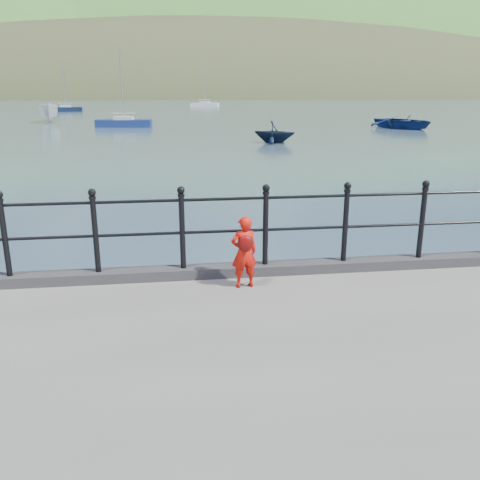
{
  "coord_description": "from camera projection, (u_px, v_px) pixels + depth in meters",
  "views": [
    {
      "loc": [
        -0.71,
        -7.12,
        3.66
      ],
      "look_at": [
        0.22,
        -0.2,
        1.55
      ],
      "focal_mm": 38.0,
      "sensor_mm": 36.0,
      "label": 1
    }
  ],
  "objects": [
    {
      "name": "ground",
      "position": [
        224.0,
        332.0,
        7.91
      ],
      "size": [
        600.0,
        600.0,
        0.0
      ],
      "primitive_type": "plane",
      "color": "#2D4251",
      "rests_on": "ground"
    },
    {
      "name": "sailboat_left",
      "position": [
        66.0,
        109.0,
        79.21
      ],
      "size": [
        5.09,
        2.54,
        7.11
      ],
      "rotation": [
        0.0,
        0.0,
        0.22
      ],
      "color": "black",
      "rests_on": "ground"
    },
    {
      "name": "far_shore",
      "position": [
        252.0,
        144.0,
        246.5
      ],
      "size": [
        830.0,
        200.0,
        156.0
      ],
      "color": "#333A21",
      "rests_on": "ground"
    },
    {
      "name": "launch_white",
      "position": [
        49.0,
        113.0,
        54.88
      ],
      "size": [
        3.15,
        5.65,
        2.06
      ],
      "primitive_type": "imported",
      "rotation": [
        0.0,
        0.0,
        0.23
      ],
      "color": "silver",
      "rests_on": "ground"
    },
    {
      "name": "sailboat_port",
      "position": [
        124.0,
        124.0,
        48.44
      ],
      "size": [
        5.34,
        2.28,
        7.63
      ],
      "rotation": [
        0.0,
        0.0,
        -0.12
      ],
      "color": "navy",
      "rests_on": "ground"
    },
    {
      "name": "launch_blue",
      "position": [
        404.0,
        122.0,
        46.66
      ],
      "size": [
        6.35,
        7.27,
        1.26
      ],
      "primitive_type": "imported",
      "rotation": [
        0.0,
        0.0,
        0.4
      ],
      "color": "navy",
      "rests_on": "ground"
    },
    {
      "name": "kerb",
      "position": [
        225.0,
        271.0,
        7.45
      ],
      "size": [
        60.0,
        0.3,
        0.15
      ],
      "primitive_type": "cube",
      "color": "#28282B",
      "rests_on": "quay"
    },
    {
      "name": "sailboat_deep",
      "position": [
        205.0,
        105.0,
        100.01
      ],
      "size": [
        5.82,
        3.27,
        8.34
      ],
      "rotation": [
        0.0,
        0.0,
        -0.3
      ],
      "color": "silver",
      "rests_on": "ground"
    },
    {
      "name": "railing",
      "position": [
        224.0,
        221.0,
        7.24
      ],
      "size": [
        18.11,
        0.11,
        1.2
      ],
      "color": "black",
      "rests_on": "kerb"
    },
    {
      "name": "launch_navy",
      "position": [
        274.0,
        132.0,
        34.52
      ],
      "size": [
        3.65,
        3.5,
        1.49
      ],
      "primitive_type": "imported",
      "rotation": [
        0.0,
        0.0,
        1.07
      ],
      "color": "black",
      "rests_on": "ground"
    },
    {
      "name": "child",
      "position": [
        244.0,
        252.0,
        6.91
      ],
      "size": [
        0.4,
        0.33,
        1.0
      ],
      "rotation": [
        0.0,
        0.0,
        3.29
      ],
      "color": "red",
      "rests_on": "quay"
    }
  ]
}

